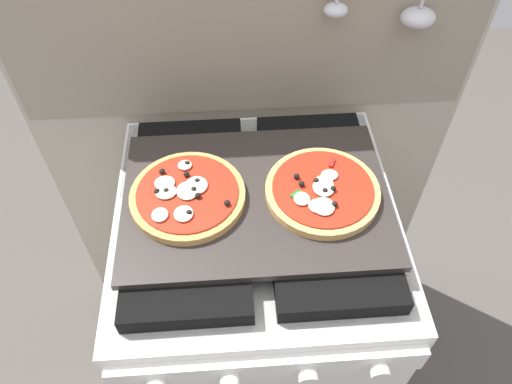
{
  "coord_description": "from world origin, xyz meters",
  "views": [
    {
      "loc": [
        -0.04,
        -0.63,
        1.68
      ],
      "look_at": [
        0.0,
        0.0,
        0.93
      ],
      "focal_mm": 34.42,
      "sensor_mm": 36.0,
      "label": 1
    }
  ],
  "objects": [
    {
      "name": "ground_plane",
      "position": [
        0.0,
        0.0,
        0.0
      ],
      "size": [
        4.0,
        4.0,
        0.0
      ],
      "primitive_type": "plane",
      "color": "#4C4742"
    },
    {
      "name": "kitchen_backsplash",
      "position": [
        0.0,
        0.33,
        0.79
      ],
      "size": [
        1.1,
        0.09,
        1.55
      ],
      "color": "#B2A893",
      "rests_on": "ground_plane"
    },
    {
      "name": "stove",
      "position": [
        -0.0,
        -0.0,
        0.45
      ],
      "size": [
        0.6,
        0.64,
        0.9
      ],
      "color": "white",
      "rests_on": "ground_plane"
    },
    {
      "name": "baking_tray",
      "position": [
        0.0,
        0.0,
        0.91
      ],
      "size": [
        0.54,
        0.38,
        0.02
      ],
      "primitive_type": "cube",
      "color": "#2D2826",
      "rests_on": "stove"
    },
    {
      "name": "pizza_left",
      "position": [
        -0.14,
        0.0,
        0.93
      ],
      "size": [
        0.23,
        0.23,
        0.03
      ],
      "color": "tan",
      "rests_on": "baking_tray"
    },
    {
      "name": "pizza_right",
      "position": [
        0.13,
        -0.01,
        0.93
      ],
      "size": [
        0.23,
        0.23,
        0.03
      ],
      "color": "tan",
      "rests_on": "baking_tray"
    }
  ]
}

